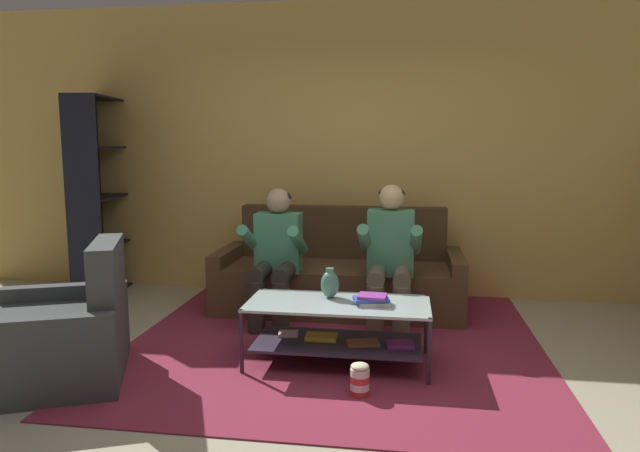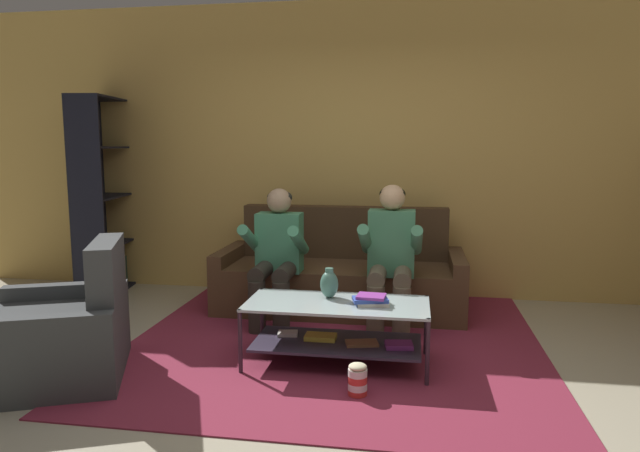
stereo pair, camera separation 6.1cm
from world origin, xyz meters
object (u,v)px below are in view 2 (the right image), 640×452
(person_seated_right, at_px, (391,252))
(armchair, at_px, (62,335))
(couch, at_px, (341,277))
(bookshelf, at_px, (101,220))
(coffee_table, at_px, (338,324))
(book_stack, at_px, (371,300))
(person_seated_left, at_px, (276,251))
(vase, at_px, (329,284))
(popcorn_tub, at_px, (358,380))

(person_seated_right, bearing_deg, armchair, -147.01)
(couch, relative_size, person_seated_right, 1.86)
(bookshelf, bearing_deg, coffee_table, -30.38)
(person_seated_right, relative_size, book_stack, 4.54)
(couch, relative_size, person_seated_left, 1.93)
(coffee_table, relative_size, bookshelf, 0.63)
(person_seated_right, height_order, coffee_table, person_seated_right)
(person_seated_left, distance_m, armchair, 1.76)
(person_seated_right, distance_m, bookshelf, 3.05)
(book_stack, bearing_deg, couch, 105.67)
(bookshelf, bearing_deg, vase, -29.28)
(person_seated_left, relative_size, popcorn_tub, 5.52)
(person_seated_right, height_order, book_stack, person_seated_right)
(book_stack, bearing_deg, armchair, -165.94)
(armchair, bearing_deg, person_seated_right, 32.99)
(couch, distance_m, popcorn_tub, 1.87)
(coffee_table, height_order, vase, vase)
(person_seated_left, bearing_deg, person_seated_right, 0.24)
(person_seated_right, relative_size, bookshelf, 0.60)
(person_seated_right, bearing_deg, popcorn_tub, -95.95)
(book_stack, height_order, bookshelf, bookshelf)
(couch, height_order, vase, couch)
(couch, height_order, popcorn_tub, couch)
(book_stack, distance_m, bookshelf, 3.28)
(bookshelf, bearing_deg, couch, -4.54)
(person_seated_right, bearing_deg, couch, 132.18)
(popcorn_tub, bearing_deg, person_seated_right, 84.05)
(person_seated_right, height_order, vase, person_seated_right)
(person_seated_right, relative_size, vase, 5.59)
(couch, relative_size, vase, 10.42)
(book_stack, bearing_deg, person_seated_right, 83.78)
(person_seated_right, bearing_deg, vase, -119.24)
(coffee_table, bearing_deg, person_seated_right, 68.77)
(coffee_table, height_order, bookshelf, bookshelf)
(person_seated_left, height_order, popcorn_tub, person_seated_left)
(person_seated_left, height_order, book_stack, person_seated_left)
(book_stack, bearing_deg, popcorn_tub, -95.46)
(couch, xyz_separation_m, book_stack, (0.38, -1.37, 0.18))
(book_stack, bearing_deg, person_seated_left, 135.68)
(armchair, xyz_separation_m, popcorn_tub, (1.92, 0.03, -0.18))
(person_seated_left, distance_m, popcorn_tub, 1.62)
(armchair, bearing_deg, couch, 49.63)
(bookshelf, xyz_separation_m, popcorn_tub, (2.82, -2.03, -0.64))
(person_seated_left, bearing_deg, book_stack, -44.32)
(couch, relative_size, popcorn_tub, 10.68)
(book_stack, xyz_separation_m, armchair, (-1.97, -0.49, -0.19))
(book_stack, distance_m, popcorn_tub, 0.60)
(vase, relative_size, book_stack, 0.81)
(couch, distance_m, bookshelf, 2.53)
(book_stack, height_order, armchair, armchair)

